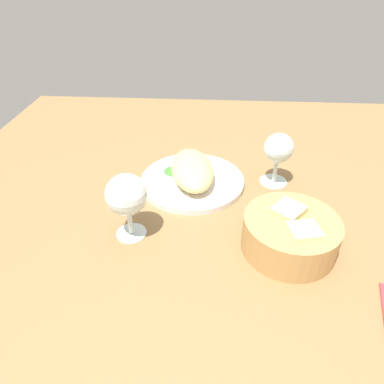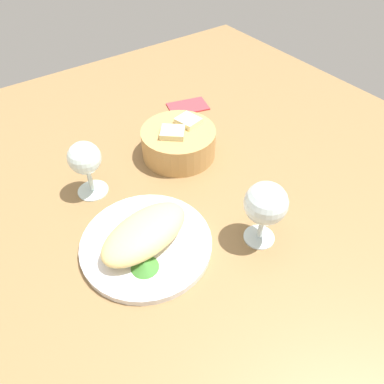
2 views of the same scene
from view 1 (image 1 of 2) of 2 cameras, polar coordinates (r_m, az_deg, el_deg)
The scene contains 7 objects.
ground_plane at distance 72.98cm, azimuth 5.50°, elevation -5.40°, with size 140.00×140.00×2.00cm, color olive.
plate at distance 82.77cm, azimuth 0.04°, elevation 1.83°, with size 24.73×24.73×1.40cm, color white.
omelette at distance 81.01cm, azimuth 0.04°, elevation 3.74°, with size 18.35×9.78×5.10cm, color #E8CA7A.
lettuce_garnish at distance 84.90cm, azimuth -3.05°, elevation 3.89°, with size 5.06×5.06×1.51cm, color #3B7E2E.
bread_basket at distance 66.17cm, azimuth 15.99°, elevation -6.64°, with size 17.53×17.53×8.20cm.
wine_glass_near at distance 64.31cm, azimuth -10.81°, elevation -0.75°, with size 7.93×7.93×13.63cm.
wine_glass_far at distance 81.67cm, azimuth 14.15°, elevation 6.64°, with size 6.81×6.81×12.78cm.
Camera 1 is at (55.23, -3.40, 46.59)cm, focal length 32.11 mm.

